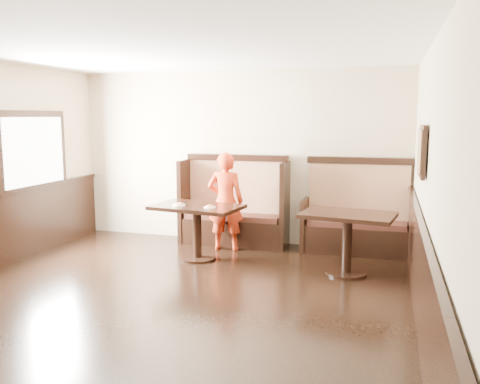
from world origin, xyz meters
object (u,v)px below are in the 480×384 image
at_px(table_main, 197,218).
at_px(child, 225,201).
at_px(booth_main, 235,212).
at_px(table_neighbor, 347,229).
at_px(booth_neighbor, 357,221).

height_order(table_main, child, child).
height_order(booth_main, child, child).
xyz_separation_m(booth_main, table_neighbor, (1.89, -1.16, 0.08)).
height_order(table_neighbor, child, child).
distance_m(booth_main, table_main, 1.08).
distance_m(booth_neighbor, child, 2.03).
bearing_deg(table_neighbor, child, 167.93).
relative_size(booth_main, booth_neighbor, 1.06).
xyz_separation_m(booth_main, table_main, (-0.25, -1.05, 0.08)).
xyz_separation_m(table_main, table_neighbor, (2.14, -0.11, 0.00)).
relative_size(table_main, table_neighbor, 1.05).
bearing_deg(booth_main, booth_neighbor, -0.05).
bearing_deg(booth_main, child, -92.63).
height_order(booth_neighbor, table_neighbor, booth_neighbor).
distance_m(table_neighbor, child, 2.05).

